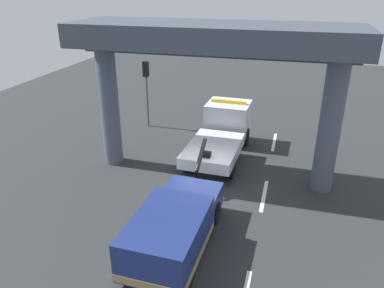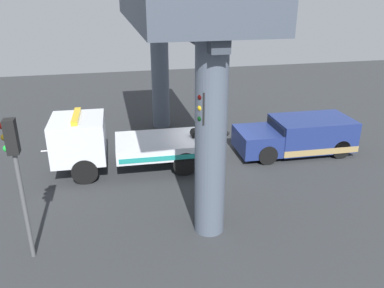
% 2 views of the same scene
% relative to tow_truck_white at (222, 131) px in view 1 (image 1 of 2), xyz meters
% --- Properties ---
extents(ground_plane, '(60.00, 40.00, 0.10)m').
position_rel_tow_truck_white_xyz_m(ground_plane, '(-3.94, 0.02, -1.25)').
color(ground_plane, '#2D3033').
extents(lane_stripe_mid, '(2.60, 0.16, 0.01)m').
position_rel_tow_truck_white_xyz_m(lane_stripe_mid, '(-3.94, -2.64, -1.20)').
color(lane_stripe_mid, silver).
rests_on(lane_stripe_mid, ground).
extents(lane_stripe_east, '(2.60, 0.16, 0.01)m').
position_rel_tow_truck_white_xyz_m(lane_stripe_east, '(2.06, -2.64, -1.20)').
color(lane_stripe_east, silver).
rests_on(lane_stripe_east, ground).
extents(tow_truck_white, '(7.28, 2.58, 2.46)m').
position_rel_tow_truck_white_xyz_m(tow_truck_white, '(0.00, 0.00, 0.00)').
color(tow_truck_white, silver).
rests_on(tow_truck_white, ground).
extents(towed_van_green, '(5.26, 2.35, 1.58)m').
position_rel_tow_truck_white_xyz_m(towed_van_green, '(-8.18, 0.02, -0.42)').
color(towed_van_green, navy).
rests_on(towed_van_green, ground).
extents(overpass_structure, '(3.60, 12.00, 6.87)m').
position_rel_tow_truck_white_xyz_m(overpass_structure, '(-2.63, 0.02, 4.53)').
color(overpass_structure, '#4C5666').
rests_on(overpass_structure, ground).
extents(traffic_light_near, '(0.39, 0.32, 4.49)m').
position_rel_tow_truck_white_xyz_m(traffic_light_near, '(-2.42, 5.22, 2.06)').
color(traffic_light_near, '#515456').
rests_on(traffic_light_near, ground).
extents(traffic_light_far, '(0.39, 0.32, 4.06)m').
position_rel_tow_truck_white_xyz_m(traffic_light_far, '(2.58, 5.22, 1.77)').
color(traffic_light_far, '#515456').
rests_on(traffic_light_far, ground).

